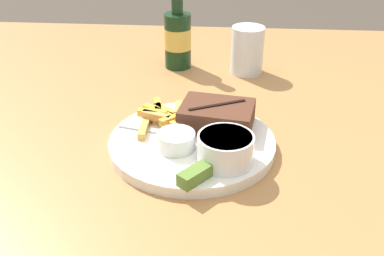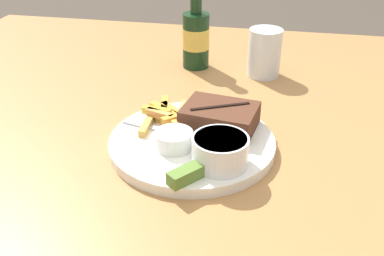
{
  "view_description": "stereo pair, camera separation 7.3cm",
  "coord_description": "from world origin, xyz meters",
  "views": [
    {
      "loc": [
        0.05,
        -0.63,
        1.15
      ],
      "look_at": [
        0.0,
        0.0,
        0.79
      ],
      "focal_mm": 42.0,
      "sensor_mm": 36.0,
      "label": 1
    },
    {
      "loc": [
        0.12,
        -0.62,
        1.15
      ],
      "look_at": [
        0.0,
        0.0,
        0.79
      ],
      "focal_mm": 42.0,
      "sensor_mm": 36.0,
      "label": 2
    }
  ],
  "objects": [
    {
      "name": "steak_portion",
      "position": [
        0.04,
        0.05,
        0.79
      ],
      "size": [
        0.13,
        0.11,
        0.04
      ],
      "color": "#512D1E",
      "rests_on": "dinner_plate"
    },
    {
      "name": "beer_bottle",
      "position": [
        -0.06,
        0.36,
        0.82
      ],
      "size": [
        0.06,
        0.06,
        0.2
      ],
      "color": "#143319",
      "rests_on": "dining_table"
    },
    {
      "name": "fork_utensil",
      "position": [
        -0.07,
        0.02,
        0.77
      ],
      "size": [
        0.13,
        0.04,
        0.0
      ],
      "rotation": [
        0.0,
        0.0,
        6.03
      ],
      "color": "#B7B7BC",
      "rests_on": "dinner_plate"
    },
    {
      "name": "dipping_sauce_cup",
      "position": [
        -0.02,
        -0.03,
        0.78
      ],
      "size": [
        0.06,
        0.06,
        0.03
      ],
      "color": "silver",
      "rests_on": "dinner_plate"
    },
    {
      "name": "coleslaw_cup",
      "position": [
        0.06,
        -0.06,
        0.79
      ],
      "size": [
        0.09,
        0.09,
        0.05
      ],
      "color": "white",
      "rests_on": "dinner_plate"
    },
    {
      "name": "drinking_glass",
      "position": [
        0.1,
        0.33,
        0.8
      ],
      "size": [
        0.07,
        0.07,
        0.11
      ],
      "color": "silver",
      "rests_on": "dining_table"
    },
    {
      "name": "knife_utensil",
      "position": [
        0.02,
        0.03,
        0.77
      ],
      "size": [
        0.02,
        0.17,
        0.01
      ],
      "rotation": [
        0.0,
        0.0,
        1.61
      ],
      "color": "#B7B7BC",
      "rests_on": "dinner_plate"
    },
    {
      "name": "pickle_spear",
      "position": [
        0.02,
        -0.11,
        0.78
      ],
      "size": [
        0.06,
        0.07,
        0.02
      ],
      "color": "#567A2D",
      "rests_on": "dinner_plate"
    },
    {
      "name": "dining_table",
      "position": [
        0.0,
        0.0,
        0.69
      ],
      "size": [
        1.47,
        1.35,
        0.75
      ],
      "color": "#A87542",
      "rests_on": "ground_plane"
    },
    {
      "name": "dinner_plate",
      "position": [
        0.0,
        0.0,
        0.76
      ],
      "size": [
        0.27,
        0.27,
        0.02
      ],
      "color": "white",
      "rests_on": "dining_table"
    },
    {
      "name": "fries_pile",
      "position": [
        -0.05,
        0.06,
        0.78
      ],
      "size": [
        0.12,
        0.14,
        0.02
      ],
      "color": "gold",
      "rests_on": "dinner_plate"
    }
  ]
}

